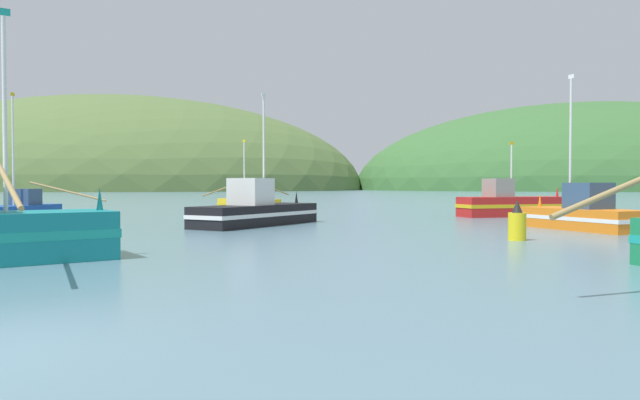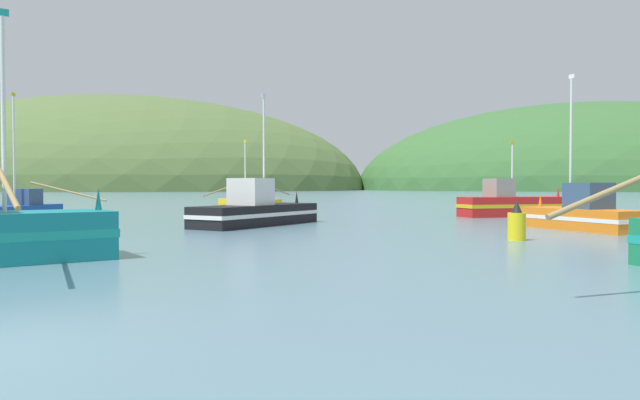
{
  "view_description": "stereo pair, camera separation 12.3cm",
  "coord_description": "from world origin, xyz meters",
  "px_view_note": "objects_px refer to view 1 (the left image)",
  "views": [
    {
      "loc": [
        5.88,
        -7.09,
        2.21
      ],
      "look_at": [
        1.8,
        23.85,
        1.4
      ],
      "focal_mm": 33.49,
      "sensor_mm": 36.0,
      "label": 1
    },
    {
      "loc": [
        6.0,
        -7.07,
        2.21
      ],
      "look_at": [
        1.8,
        23.85,
        1.4
      ],
      "focal_mm": 33.49,
      "sensor_mm": 36.0,
      "label": 2
    }
  ],
  "objects_px": {
    "fishing_boat_red": "(512,204)",
    "fishing_boat_orange": "(583,215)",
    "fishing_boat_blue": "(16,211)",
    "fishing_boat_yellow": "(249,202)",
    "fishing_boat_black": "(256,211)",
    "channel_buoy": "(517,224)"
  },
  "relations": [
    {
      "from": "fishing_boat_yellow",
      "to": "fishing_boat_black",
      "type": "distance_m",
      "value": 18.49
    },
    {
      "from": "fishing_boat_black",
      "to": "fishing_boat_orange",
      "type": "bearing_deg",
      "value": -70.09
    },
    {
      "from": "fishing_boat_blue",
      "to": "channel_buoy",
      "type": "bearing_deg",
      "value": 73.9
    },
    {
      "from": "fishing_boat_orange",
      "to": "fishing_boat_black",
      "type": "xyz_separation_m",
      "value": [
        -16.6,
        0.95,
        0.02
      ]
    },
    {
      "from": "fishing_boat_blue",
      "to": "fishing_boat_orange",
      "type": "bearing_deg",
      "value": 87.05
    },
    {
      "from": "fishing_boat_blue",
      "to": "fishing_boat_yellow",
      "type": "xyz_separation_m",
      "value": [
        9.92,
        16.69,
        0.12
      ]
    },
    {
      "from": "fishing_boat_blue",
      "to": "fishing_boat_yellow",
      "type": "relative_size",
      "value": 1.52
    },
    {
      "from": "fishing_boat_red",
      "to": "fishing_boat_orange",
      "type": "relative_size",
      "value": 1.04
    },
    {
      "from": "fishing_boat_blue",
      "to": "fishing_boat_orange",
      "type": "height_order",
      "value": "fishing_boat_orange"
    },
    {
      "from": "fishing_boat_red",
      "to": "fishing_boat_yellow",
      "type": "distance_m",
      "value": 21.43
    },
    {
      "from": "fishing_boat_red",
      "to": "channel_buoy",
      "type": "distance_m",
      "value": 18.47
    },
    {
      "from": "fishing_boat_blue",
      "to": "fishing_boat_yellow",
      "type": "bearing_deg",
      "value": 150.14
    },
    {
      "from": "fishing_boat_black",
      "to": "channel_buoy",
      "type": "height_order",
      "value": "fishing_boat_black"
    },
    {
      "from": "fishing_boat_orange",
      "to": "fishing_boat_black",
      "type": "height_order",
      "value": "fishing_boat_orange"
    },
    {
      "from": "fishing_boat_yellow",
      "to": "channel_buoy",
      "type": "height_order",
      "value": "fishing_boat_yellow"
    },
    {
      "from": "fishing_boat_blue",
      "to": "fishing_boat_red",
      "type": "relative_size",
      "value": 1.43
    },
    {
      "from": "fishing_boat_orange",
      "to": "fishing_boat_red",
      "type": "bearing_deg",
      "value": -23.6
    },
    {
      "from": "fishing_boat_red",
      "to": "fishing_boat_orange",
      "type": "height_order",
      "value": "fishing_boat_orange"
    },
    {
      "from": "fishing_boat_yellow",
      "to": "fishing_boat_orange",
      "type": "bearing_deg",
      "value": 175.55
    },
    {
      "from": "fishing_boat_yellow",
      "to": "fishing_boat_black",
      "type": "xyz_separation_m",
      "value": [
        4.9,
        -17.83,
        -0.0
      ]
    },
    {
      "from": "fishing_boat_red",
      "to": "channel_buoy",
      "type": "xyz_separation_m",
      "value": [
        -3.12,
        -18.21,
        -0.18
      ]
    },
    {
      "from": "fishing_boat_blue",
      "to": "fishing_boat_yellow",
      "type": "distance_m",
      "value": 19.42
    }
  ]
}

